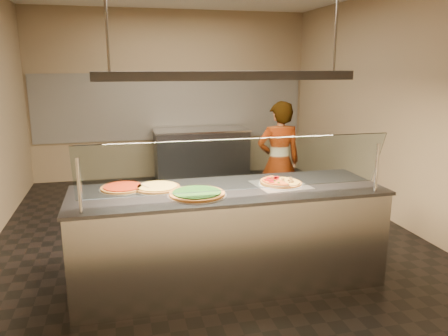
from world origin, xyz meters
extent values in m
cube|color=black|center=(0.00, 0.00, -0.01)|extent=(5.00, 6.00, 0.02)
cube|color=#988162|center=(0.00, 3.01, 1.50)|extent=(5.00, 0.02, 3.00)
cube|color=#988162|center=(0.00, -3.01, 1.50)|extent=(5.00, 0.02, 3.00)
cube|color=#988162|center=(2.51, 0.00, 1.50)|extent=(0.02, 6.00, 3.00)
cube|color=silver|center=(0.00, 2.98, 1.30)|extent=(4.90, 0.02, 1.20)
cube|color=#B7B7BC|center=(-0.05, -1.30, 0.45)|extent=(2.83, 0.90, 0.90)
cube|color=#414146|center=(-0.05, -1.30, 0.92)|extent=(2.87, 0.94, 0.03)
cylinder|color=#B7B7BC|center=(-1.31, -1.70, 1.15)|extent=(0.03, 0.03, 0.44)
cylinder|color=#B7B7BC|center=(1.22, -1.70, 1.15)|extent=(0.03, 0.03, 0.44)
cube|color=white|center=(-0.05, -1.64, 1.23)|extent=(2.63, 0.18, 0.47)
cube|color=silver|center=(0.47, -1.29, 0.93)|extent=(0.51, 0.51, 0.01)
cylinder|color=silver|center=(0.47, -1.29, 0.94)|extent=(0.42, 0.42, 0.01)
cylinder|color=#720608|center=(0.46, -1.20, 0.99)|extent=(0.06, 0.06, 0.01)
cylinder|color=#720608|center=(0.43, -1.22, 0.99)|extent=(0.06, 0.06, 0.01)
cylinder|color=#720608|center=(0.44, -1.24, 0.99)|extent=(0.06, 0.06, 0.01)
cylinder|color=#720608|center=(0.38, -1.22, 0.99)|extent=(0.06, 0.06, 0.01)
cylinder|color=#720608|center=(0.41, -1.26, 0.99)|extent=(0.06, 0.06, 0.01)
cylinder|color=#720608|center=(0.33, -1.27, 0.99)|extent=(0.06, 0.06, 0.01)
cylinder|color=#720608|center=(0.36, -1.30, 0.99)|extent=(0.06, 0.06, 0.01)
cylinder|color=#720608|center=(0.35, -1.35, 0.99)|extent=(0.06, 0.06, 0.01)
cube|color=#19590F|center=(0.41, -1.19, 0.99)|extent=(0.02, 0.02, 0.01)
cube|color=#19590F|center=(0.40, -1.25, 0.99)|extent=(0.02, 0.02, 0.01)
cube|color=#19590F|center=(0.33, -1.24, 0.99)|extent=(0.02, 0.02, 0.01)
cube|color=#19590F|center=(0.35, -1.29, 0.99)|extent=(0.02, 0.02, 0.01)
cube|color=#19590F|center=(0.39, -1.32, 0.99)|extent=(0.02, 0.02, 0.01)
cube|color=#19590F|center=(0.40, -1.40, 0.99)|extent=(0.02, 0.02, 0.01)
sphere|color=#513014|center=(0.48, -1.41, 0.97)|extent=(0.03, 0.03, 0.03)
sphere|color=#513014|center=(0.48, -1.33, 0.97)|extent=(0.03, 0.03, 0.03)
sphere|color=#513014|center=(0.48, -1.31, 0.97)|extent=(0.03, 0.03, 0.03)
sphere|color=#513014|center=(0.54, -1.35, 0.97)|extent=(0.03, 0.03, 0.03)
sphere|color=#513014|center=(0.56, -1.34, 0.97)|extent=(0.03, 0.03, 0.03)
sphere|color=#513014|center=(0.57, -1.32, 0.97)|extent=(0.03, 0.03, 0.03)
sphere|color=#513014|center=(0.55, -1.29, 0.97)|extent=(0.03, 0.03, 0.03)
sphere|color=#513014|center=(0.59, -1.25, 0.97)|extent=(0.03, 0.03, 0.03)
sphere|color=#513014|center=(0.60, -1.22, 0.97)|extent=(0.03, 0.03, 0.03)
sphere|color=#513014|center=(0.50, -1.26, 0.97)|extent=(0.03, 0.03, 0.03)
sphere|color=#513014|center=(0.51, -1.22, 0.97)|extent=(0.03, 0.03, 0.03)
cylinder|color=silver|center=(-0.37, -1.43, 0.93)|extent=(0.52, 0.52, 0.01)
cylinder|color=brown|center=(-0.37, -1.43, 0.95)|extent=(0.49, 0.49, 0.02)
cylinder|color=black|center=(-0.37, -1.43, 0.96)|extent=(0.43, 0.43, 0.01)
cylinder|color=silver|center=(-0.68, -1.13, 0.93)|extent=(0.45, 0.45, 0.01)
cylinder|color=brown|center=(-0.68, -1.13, 0.94)|extent=(0.42, 0.42, 0.02)
cylinder|color=gold|center=(-0.68, -1.13, 0.96)|extent=(0.36, 0.36, 0.01)
cylinder|color=silver|center=(-0.99, -1.07, 0.93)|extent=(0.43, 0.43, 0.01)
cylinder|color=brown|center=(-0.99, -1.07, 0.94)|extent=(0.40, 0.40, 0.02)
cylinder|color=#6B0E03|center=(-0.99, -1.07, 0.96)|extent=(0.35, 0.35, 0.01)
cube|color=#B7B7BC|center=(-0.67, -1.19, 0.96)|extent=(0.16, 0.15, 0.00)
cylinder|color=tan|center=(-0.79, -1.12, 0.96)|extent=(0.08, 0.14, 0.02)
cube|color=#414146|center=(0.44, 2.55, 0.45)|extent=(1.64, 0.70, 0.90)
cube|color=#B7B7BC|center=(0.44, 2.55, 0.92)|extent=(1.68, 0.74, 0.03)
imported|color=#2B2A31|center=(1.03, 0.23, 0.80)|extent=(0.60, 0.41, 1.60)
cube|color=#414146|center=(-0.05, -1.30, 1.95)|extent=(2.30, 0.18, 0.08)
cylinder|color=#B7B7BC|center=(-1.05, -1.30, 2.50)|extent=(0.02, 0.02, 1.01)
cylinder|color=#B7B7BC|center=(0.95, -1.30, 2.50)|extent=(0.02, 0.02, 1.01)
camera|label=1|loc=(-1.01, -5.04, 2.04)|focal=35.00mm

